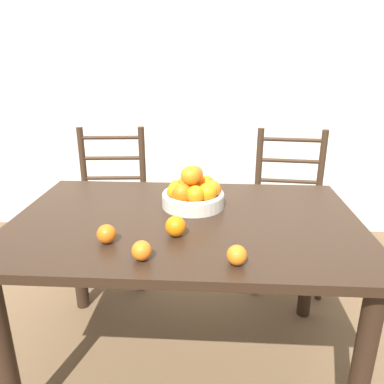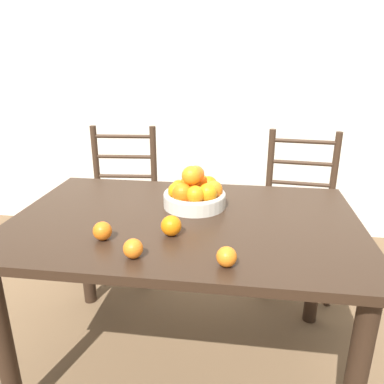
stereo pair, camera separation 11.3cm
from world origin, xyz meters
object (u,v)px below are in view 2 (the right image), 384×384
orange_loose_3 (133,249)px  chair_left (122,204)px  fruit_bowl (195,192)px  orange_loose_1 (227,257)px  orange_loose_0 (171,226)px  chair_right (299,213)px  orange_loose_2 (102,231)px

orange_loose_3 → chair_left: chair_left is taller
orange_loose_3 → fruit_bowl: bearing=73.5°
fruit_bowl → orange_loose_1: size_ratio=4.17×
orange_loose_3 → chair_left: size_ratio=0.07×
orange_loose_0 → orange_loose_3: bearing=-117.0°
orange_loose_0 → chair_right: (0.59, 0.92, -0.30)m
orange_loose_0 → fruit_bowl: bearing=80.6°
orange_loose_1 → orange_loose_2: size_ratio=0.96×
orange_loose_1 → chair_right: 1.21m
orange_loose_1 → chair_left: 1.35m
orange_loose_2 → orange_loose_3: bearing=-37.1°
orange_loose_2 → chair_right: size_ratio=0.07×
orange_loose_1 → orange_loose_3: bearing=177.9°
fruit_bowl → orange_loose_1: (0.16, -0.48, -0.03)m
orange_loose_0 → chair_right: bearing=57.1°
fruit_bowl → chair_left: chair_left is taller
orange_loose_2 → chair_left: (-0.27, 0.99, -0.29)m
orange_loose_0 → orange_loose_1: bearing=-41.9°
orange_loose_0 → chair_right: 1.13m
orange_loose_3 → chair_right: bearing=58.0°
chair_left → orange_loose_3: bearing=-74.7°
fruit_bowl → chair_left: size_ratio=0.29×
fruit_bowl → orange_loose_0: size_ratio=3.57×
orange_loose_0 → orange_loose_1: (0.21, -0.19, -0.01)m
orange_loose_2 → orange_loose_3: orange_loose_2 is taller
fruit_bowl → orange_loose_2: size_ratio=4.00×
orange_loose_2 → chair_right: chair_right is taller
orange_loose_0 → chair_right: chair_right is taller
orange_loose_0 → orange_loose_2: bearing=-163.7°
orange_loose_1 → chair_right: (0.38, 1.11, -0.29)m
orange_loose_2 → orange_loose_3: 0.18m
fruit_bowl → chair_right: chair_right is taller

